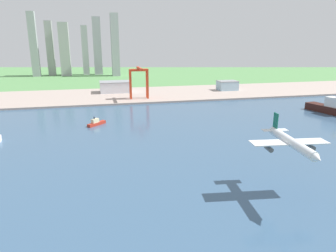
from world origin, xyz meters
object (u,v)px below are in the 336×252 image
(port_crane_red, at_px, (139,76))
(cargo_ship, at_px, (331,107))
(airplane_landing, at_px, (292,143))
(warehouse_main, at_px, (115,87))
(tugboat_small, at_px, (96,123))
(warehouse_annex, at_px, (227,85))

(port_crane_red, bearing_deg, cargo_ship, -33.50)
(airplane_landing, distance_m, port_crane_red, 291.98)
(port_crane_red, height_order, warehouse_main, port_crane_red)
(airplane_landing, xyz_separation_m, warehouse_main, (-62.39, 356.48, -18.26))
(airplane_landing, distance_m, tugboat_small, 194.13)
(warehouse_annex, bearing_deg, warehouse_main, 173.27)
(port_crane_red, relative_size, warehouse_main, 0.91)
(cargo_ship, height_order, port_crane_red, port_crane_red)
(airplane_landing, bearing_deg, warehouse_annex, 70.83)
(port_crane_red, xyz_separation_m, warehouse_main, (-27.97, 66.58, -22.54))
(airplane_landing, relative_size, port_crane_red, 1.09)
(airplane_landing, relative_size, tugboat_small, 2.62)
(cargo_ship, bearing_deg, warehouse_main, 138.84)
(cargo_ship, height_order, warehouse_annex, cargo_ship)
(airplane_landing, bearing_deg, tugboat_small, 119.37)
(airplane_landing, distance_m, warehouse_main, 362.36)
(warehouse_annex, bearing_deg, tugboat_small, -141.50)
(airplane_landing, relative_size, warehouse_main, 0.99)
(tugboat_small, height_order, port_crane_red, port_crane_red)
(airplane_landing, xyz_separation_m, cargo_ship, (163.88, 158.66, -22.18))
(cargo_ship, bearing_deg, warehouse_annex, 104.99)
(tugboat_small, height_order, warehouse_annex, warehouse_annex)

